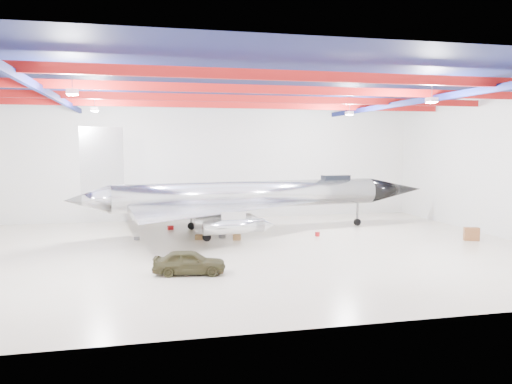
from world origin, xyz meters
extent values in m
plane|color=beige|center=(0.00, 0.00, 0.00)|extent=(40.00, 40.00, 0.00)
plane|color=silver|center=(0.00, 15.00, 5.50)|extent=(40.00, 0.00, 40.00)
plane|color=silver|center=(20.00, 0.00, 5.50)|extent=(0.00, 30.00, 30.00)
plane|color=#0A0F38|center=(0.00, 0.00, 11.00)|extent=(40.00, 40.00, 0.00)
cube|color=#9C1211|center=(0.00, -9.00, 10.40)|extent=(39.50, 0.25, 0.50)
cube|color=#9C1211|center=(0.00, -3.00, 10.40)|extent=(39.50, 0.25, 0.50)
cube|color=#9C1211|center=(0.00, 3.00, 10.40)|extent=(39.50, 0.25, 0.50)
cube|color=#9C1211|center=(0.00, 9.00, 10.40)|extent=(39.50, 0.25, 0.50)
cube|color=#0C134D|center=(-12.00, 0.00, 10.10)|extent=(0.25, 29.50, 0.40)
cube|color=#0C134D|center=(12.00, 0.00, 10.10)|extent=(0.25, 29.50, 0.40)
cube|color=silver|center=(-10.00, -6.00, 9.70)|extent=(0.55, 0.55, 0.25)
cube|color=silver|center=(10.00, -6.00, 9.70)|extent=(0.55, 0.55, 0.25)
cube|color=silver|center=(-10.00, 6.00, 9.70)|extent=(0.55, 0.55, 0.25)
cube|color=silver|center=(10.00, 6.00, 9.70)|extent=(0.55, 0.55, 0.25)
cylinder|color=silver|center=(1.89, 6.70, 3.07)|extent=(22.05, 4.63, 2.19)
cone|color=black|center=(15.52, 8.23, 3.07)|extent=(5.70, 2.79, 2.19)
cone|color=silver|center=(-10.65, 5.29, 3.07)|extent=(3.52, 2.55, 2.19)
cube|color=silver|center=(-9.56, 5.42, 5.92)|extent=(3.07, 0.47, 4.94)
cube|color=black|center=(9.52, 7.56, 4.22)|extent=(2.50, 1.14, 0.55)
cylinder|color=silver|center=(-0.71, 0.34, 1.54)|extent=(4.25, 1.45, 0.99)
cylinder|color=silver|center=(-1.01, 3.06, 1.54)|extent=(4.25, 1.45, 0.99)
cylinder|color=silver|center=(-1.75, 9.61, 1.54)|extent=(4.25, 1.45, 0.99)
cylinder|color=silver|center=(-2.06, 12.33, 1.54)|extent=(4.25, 1.45, 0.99)
cylinder|color=#59595B|center=(11.70, 7.81, 0.99)|extent=(0.20, 0.20, 1.97)
cylinder|color=black|center=(11.70, 7.81, 0.31)|extent=(0.64, 0.31, 0.61)
cylinder|color=#59595B|center=(-2.17, 3.49, 0.99)|extent=(0.20, 0.20, 1.97)
cylinder|color=black|center=(-2.17, 3.49, 0.31)|extent=(0.64, 0.31, 0.61)
cylinder|color=#59595B|center=(-2.78, 8.94, 0.99)|extent=(0.20, 0.20, 1.97)
cylinder|color=black|center=(-2.78, 8.94, 0.31)|extent=(0.64, 0.31, 0.61)
imported|color=#35311A|center=(-4.27, -5.69, 0.67)|extent=(4.16, 2.24, 1.34)
cube|color=brown|center=(17.06, -0.54, 0.49)|extent=(1.19, 0.89, 0.98)
cube|color=olive|center=(-2.63, 4.33, 0.19)|extent=(0.67, 0.62, 0.38)
cube|color=maroon|center=(-4.49, 9.33, 0.17)|extent=(0.53, 0.45, 0.33)
cylinder|color=#59595B|center=(-0.85, 4.61, 0.24)|extent=(0.54, 0.54, 0.48)
cube|color=olive|center=(0.83, 8.14, 0.24)|extent=(0.82, 0.74, 0.47)
cube|color=#59595B|center=(-7.20, 5.18, 0.12)|extent=(0.42, 0.38, 0.24)
cylinder|color=maroon|center=(6.50, 3.65, 0.17)|extent=(0.44, 0.44, 0.33)
cube|color=olive|center=(0.10, 3.48, 0.20)|extent=(0.67, 0.59, 0.41)
camera|label=1|loc=(-6.64, -32.63, 7.00)|focal=35.00mm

